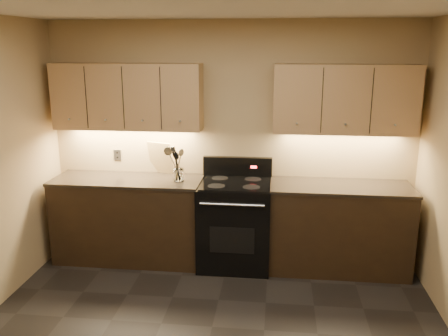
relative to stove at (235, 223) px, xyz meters
The scene contains 15 objects.
ceiling 2.71m from the stove, 92.72° to the right, with size 4.00×4.00×0.00m, color silver.
wall_back 0.88m from the stove, 104.10° to the left, with size 4.00×0.04×2.60m, color tan.
counter_left 1.18m from the stove, behind, with size 1.62×0.62×0.93m.
counter_right 1.10m from the stove, ahead, with size 1.46×0.62×0.93m.
stove is the anchor object (origin of this frame).
upper_cab_left 1.78m from the stove, behind, with size 1.60×0.30×0.70m, color #AB7855.
upper_cab_right 1.73m from the stove, ahead, with size 1.44×0.30×0.70m, color #AB7855.
outlet_plate 1.55m from the stove, 167.24° to the left, with size 0.09×0.01×0.12m, color #B2B5BA.
utensil_crock 0.80m from the stove, behind, with size 0.13×0.13×0.14m.
cutting_board 1.10m from the stove, 162.58° to the left, with size 0.29×0.02×0.37m, color tan.
wooden_spoon 0.90m from the stove, behind, with size 0.06×0.06×0.33m, color tan, non-canonical shape.
black_spoon 0.88m from the stove, behind, with size 0.06×0.06×0.30m, color black, non-canonical shape.
black_turner 0.87m from the stove, behind, with size 0.08×0.08×0.32m, color black, non-canonical shape.
steel_spatula 0.88m from the stove, behind, with size 0.08×0.08×0.39m, color silver, non-canonical shape.
steel_skimmer 0.87m from the stove, behind, with size 0.09×0.09×0.36m, color silver, non-canonical shape.
Camera 1 is at (0.51, -3.10, 2.33)m, focal length 38.00 mm.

